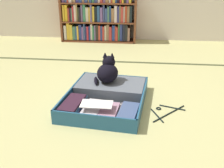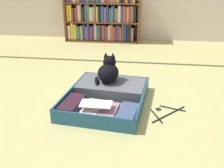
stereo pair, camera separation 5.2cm
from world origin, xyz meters
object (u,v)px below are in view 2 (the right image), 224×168
Objects in this scene: black_cat at (108,71)px; open_suitcase at (107,95)px; clothes_hanger at (165,112)px; bookshelf at (102,13)px.

open_suitcase is at bearing -85.86° from black_cat.
black_cat is (-0.01, 0.16, 0.16)m from open_suitcase.
open_suitcase is 0.22m from black_cat.
open_suitcase is at bearing 162.14° from clothes_hanger.
open_suitcase is (0.39, -2.04, -0.38)m from bookshelf.
bookshelf reaches higher than open_suitcase.
open_suitcase is 3.29× the size of black_cat.
bookshelf is 4.51× the size of black_cat.
black_cat is 0.61m from clothes_hanger.
black_cat reaches higher than clothes_hanger.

